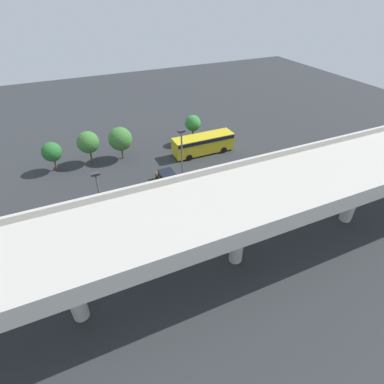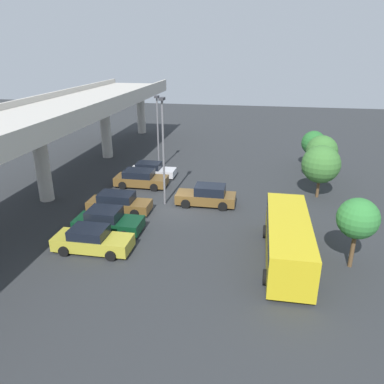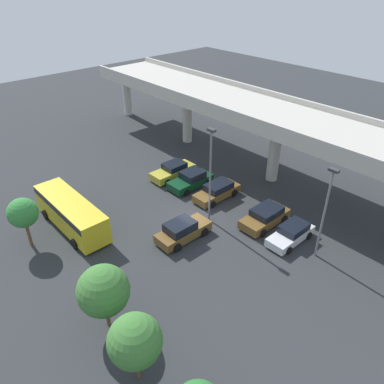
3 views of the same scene
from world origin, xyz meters
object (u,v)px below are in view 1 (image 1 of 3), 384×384
lamp_post_near_aisle (102,203)px  shuttle_bus (203,143)px  tree_front_right (88,142)px  parked_car_1 (237,196)px  tree_front_left (193,123)px  tree_front_far_right (52,152)px  parked_car_5 (133,228)px  tree_front_centre (120,139)px  parked_car_4 (162,221)px  lamp_post_mid_lot (182,162)px  parked_car_3 (168,180)px  parked_car_0 (257,190)px  parked_car_2 (212,206)px

lamp_post_near_aisle → shuttle_bus: bearing=-142.7°
tree_front_right → parked_car_1: bearing=130.1°
parked_car_1 → tree_front_left: bearing=-6.4°
tree_front_far_right → shuttle_bus: bearing=169.5°
parked_car_5 → tree_front_left: tree_front_left is taller
parked_car_1 → tree_front_centre: 17.57m
parked_car_4 → parked_car_5: (2.79, -0.22, -0.07)m
parked_car_4 → tree_front_far_right: bearing=28.8°
parked_car_1 → lamp_post_mid_lot: size_ratio=0.55×
lamp_post_mid_lot → tree_front_centre: 12.96m
lamp_post_mid_lot → tree_front_far_right: bearing=-46.0°
parked_car_5 → tree_front_far_right: 16.77m
parked_car_3 → parked_car_5: size_ratio=1.07×
lamp_post_near_aisle → tree_front_centre: lamp_post_near_aisle is taller
parked_car_0 → lamp_post_mid_lot: bearing=71.9°
parked_car_2 → parked_car_4: parked_car_4 is taller
tree_front_right → parked_car_2: bearing=121.7°
tree_front_right → parked_car_3: bearing=127.9°
parked_car_4 → tree_front_right: (4.20, -15.97, 2.20)m
parked_car_4 → lamp_post_near_aisle: 6.30m
parked_car_4 → tree_front_right: 16.66m
parked_car_5 → tree_front_right: bearing=5.1°
tree_front_left → tree_front_centre: size_ratio=0.95×
shuttle_bus → lamp_post_near_aisle: 19.91m
parked_car_4 → tree_front_left: 19.21m
lamp_post_mid_lot → parked_car_5: bearing=24.5°
tree_front_far_right → tree_front_centre: bearing=177.0°
shuttle_bus → tree_front_right: 15.27m
parked_car_5 → tree_front_far_right: bearing=20.7°
parked_car_0 → parked_car_1: (2.65, 0.07, 0.02)m
tree_front_right → shuttle_bus: bearing=165.9°
parked_car_0 → tree_front_centre: bearing=38.2°
parked_car_1 → parked_car_4: size_ratio=0.99×
parked_car_0 → tree_front_left: bearing=3.5°
parked_car_3 → lamp_post_near_aisle: lamp_post_near_aisle is taller
parked_car_4 → tree_front_far_right: (8.68, -15.81, 1.87)m
lamp_post_near_aisle → lamp_post_mid_lot: 9.16m
parked_car_3 → tree_front_right: 12.21m
tree_front_right → tree_front_far_right: tree_front_right is taller
lamp_post_mid_lot → parked_car_3: bearing=-83.0°
lamp_post_near_aisle → parked_car_1: bearing=-179.5°
parked_car_3 → tree_front_far_right: bearing=-128.2°
parked_car_4 → lamp_post_mid_lot: (-3.58, -3.12, 4.15)m
parked_car_0 → parked_car_4: size_ratio=1.04×
parked_car_5 → lamp_post_mid_lot: (-6.37, -2.90, 4.23)m
parked_car_4 → tree_front_centre: size_ratio=1.05×
lamp_post_mid_lot → tree_front_left: lamp_post_mid_lot is taller
lamp_post_near_aisle → tree_front_centre: bearing=-108.3°
parked_car_5 → shuttle_bus: (-13.34, -12.04, 0.87)m
tree_front_far_right → tree_front_right: bearing=-178.0°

